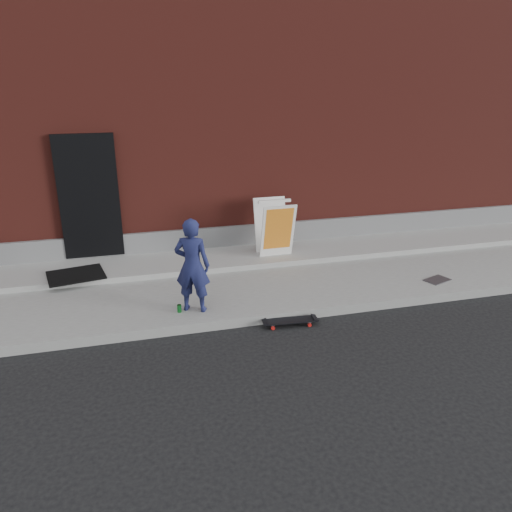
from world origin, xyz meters
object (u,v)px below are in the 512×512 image
object	(u,v)px
skateboard	(290,321)
soda_can	(179,308)
pizza_sign	(275,227)
child	(192,266)

from	to	relation	value
skateboard	soda_can	xyz separation A→B (m)	(-1.56, 0.55, 0.14)
soda_can	pizza_sign	bearing A→B (deg)	42.25
child	soda_can	distance (m)	0.69
pizza_sign	soda_can	xyz separation A→B (m)	(-2.03, -1.84, -0.57)
skateboard	soda_can	bearing A→B (deg)	160.54
soda_can	child	bearing A→B (deg)	6.53
child	pizza_sign	size ratio (longest dim) A/B	1.36
soda_can	skateboard	bearing A→B (deg)	-19.46
skateboard	pizza_sign	distance (m)	2.54
child	pizza_sign	distance (m)	2.56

